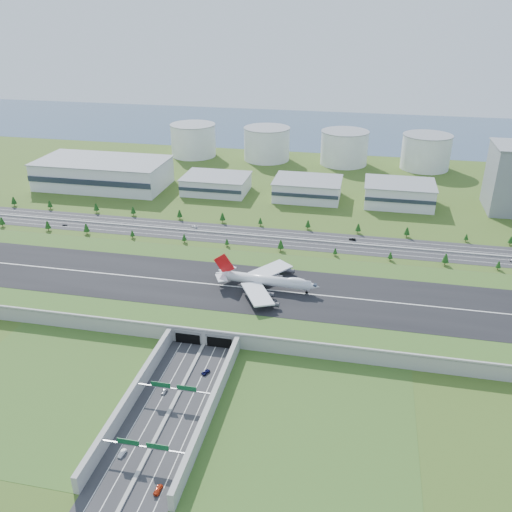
% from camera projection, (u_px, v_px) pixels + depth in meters
% --- Properties ---
extents(ground, '(1200.00, 1200.00, 0.00)m').
position_uv_depth(ground, '(228.00, 298.00, 326.06)').
color(ground, '#395019').
rests_on(ground, ground).
extents(airfield_deck, '(520.00, 100.00, 9.20)m').
position_uv_depth(airfield_deck, '(228.00, 292.00, 324.21)').
color(airfield_deck, gray).
rests_on(airfield_deck, ground).
extents(underpass_road, '(38.80, 120.40, 8.00)m').
position_uv_depth(underpass_road, '(171.00, 402.00, 236.70)').
color(underpass_road, '#28282B').
rests_on(underpass_road, ground).
extents(sign_gantry_near, '(38.70, 0.70, 9.80)m').
position_uv_depth(sign_gantry_near, '(174.00, 389.00, 239.06)').
color(sign_gantry_near, gray).
rests_on(sign_gantry_near, ground).
extents(sign_gantry_far, '(38.70, 0.70, 9.80)m').
position_uv_depth(sign_gantry_far, '(143.00, 447.00, 208.12)').
color(sign_gantry_far, gray).
rests_on(sign_gantry_far, ground).
extents(north_expressway, '(560.00, 36.00, 0.12)m').
position_uv_depth(north_expressway, '(259.00, 236.00, 410.00)').
color(north_expressway, '#28282B').
rests_on(north_expressway, ground).
extents(tree_row, '(504.37, 48.70, 8.42)m').
position_uv_depth(tree_row, '(234.00, 228.00, 412.04)').
color(tree_row, '#3D2819').
rests_on(tree_row, ground).
extents(hangar_west, '(120.00, 60.00, 25.00)m').
position_uv_depth(hangar_west, '(103.00, 173.00, 515.51)').
color(hangar_west, silver).
rests_on(hangar_west, ground).
extents(hangar_mid_a, '(58.00, 42.00, 15.00)m').
position_uv_depth(hangar_mid_a, '(216.00, 184.00, 501.83)').
color(hangar_mid_a, silver).
rests_on(hangar_mid_a, ground).
extents(hangar_mid_b, '(58.00, 42.00, 17.00)m').
position_uv_depth(hangar_mid_b, '(307.00, 189.00, 485.74)').
color(hangar_mid_b, silver).
rests_on(hangar_mid_b, ground).
extents(hangar_mid_c, '(58.00, 42.00, 19.00)m').
position_uv_depth(hangar_mid_c, '(399.00, 194.00, 470.58)').
color(hangar_mid_c, silver).
rests_on(hangar_mid_c, ground).
extents(fuel_tank_a, '(50.00, 50.00, 35.00)m').
position_uv_depth(fuel_tank_a, '(193.00, 140.00, 614.65)').
color(fuel_tank_a, silver).
rests_on(fuel_tank_a, ground).
extents(fuel_tank_b, '(50.00, 50.00, 35.00)m').
position_uv_depth(fuel_tank_b, '(267.00, 144.00, 598.99)').
color(fuel_tank_b, silver).
rests_on(fuel_tank_b, ground).
extents(fuel_tank_c, '(50.00, 50.00, 35.00)m').
position_uv_depth(fuel_tank_c, '(344.00, 148.00, 583.34)').
color(fuel_tank_c, silver).
rests_on(fuel_tank_c, ground).
extents(fuel_tank_d, '(50.00, 50.00, 35.00)m').
position_uv_depth(fuel_tank_d, '(426.00, 152.00, 567.69)').
color(fuel_tank_d, silver).
rests_on(fuel_tank_d, ground).
extents(bay_water, '(1200.00, 260.00, 0.06)m').
position_uv_depth(bay_water, '(314.00, 129.00, 750.32)').
color(bay_water, '#354B66').
rests_on(bay_water, ground).
extents(boeing_747, '(63.98, 60.33, 19.77)m').
position_uv_depth(boeing_747, '(266.00, 280.00, 317.51)').
color(boeing_747, silver).
rests_on(boeing_747, airfield_deck).
extents(car_0, '(2.16, 4.43, 1.46)m').
position_uv_depth(car_0, '(164.00, 391.00, 247.22)').
color(car_0, silver).
rests_on(car_0, ground).
extents(car_1, '(2.29, 4.81, 1.52)m').
position_uv_depth(car_1, '(122.00, 453.00, 213.50)').
color(car_1, white).
rests_on(car_1, ground).
extents(car_2, '(4.04, 5.46, 1.38)m').
position_uv_depth(car_2, '(206.00, 372.00, 259.98)').
color(car_2, '#0B0C37').
rests_on(car_2, ground).
extents(car_3, '(2.36, 5.52, 1.59)m').
position_uv_depth(car_3, '(158.00, 489.00, 197.61)').
color(car_3, '#B12D10').
rests_on(car_3, ground).
extents(car_4, '(4.03, 1.96, 1.33)m').
position_uv_depth(car_4, '(65.00, 225.00, 429.58)').
color(car_4, '#4D4E52').
rests_on(car_4, ground).
extents(car_5, '(5.07, 1.91, 1.65)m').
position_uv_depth(car_5, '(352.00, 239.00, 403.17)').
color(car_5, black).
rests_on(car_5, ground).
extents(car_7, '(5.79, 4.16, 1.56)m').
position_uv_depth(car_7, '(194.00, 227.00, 425.74)').
color(car_7, white).
rests_on(car_7, ground).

